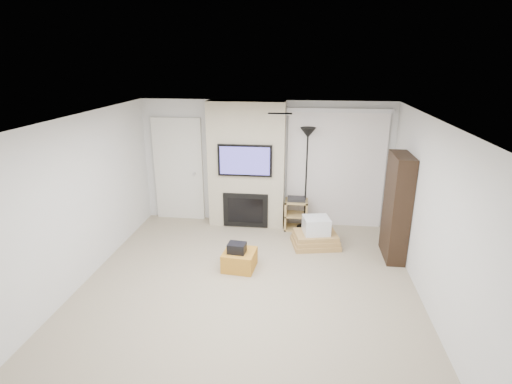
# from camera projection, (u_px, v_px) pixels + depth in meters

# --- Properties ---
(floor) EXTENTS (5.00, 5.50, 0.00)m
(floor) POSITION_uv_depth(u_px,v_px,m) (246.00, 292.00, 5.86)
(floor) COLOR #9E9179
(floor) RESTS_ON ground
(ceiling) EXTENTS (5.00, 5.50, 0.00)m
(ceiling) POSITION_uv_depth(u_px,v_px,m) (245.00, 121.00, 5.06)
(ceiling) COLOR white
(ceiling) RESTS_ON wall_back
(wall_back) EXTENTS (5.00, 0.00, 2.50)m
(wall_back) POSITION_uv_depth(u_px,v_px,m) (265.00, 163.00, 8.05)
(wall_back) COLOR silver
(wall_back) RESTS_ON ground
(wall_front) EXTENTS (5.00, 0.00, 2.50)m
(wall_front) POSITION_uv_depth(u_px,v_px,m) (190.00, 352.00, 2.87)
(wall_front) COLOR silver
(wall_front) RESTS_ON ground
(wall_left) EXTENTS (0.00, 5.50, 2.50)m
(wall_left) POSITION_uv_depth(u_px,v_px,m) (74.00, 205.00, 5.75)
(wall_left) COLOR silver
(wall_left) RESTS_ON ground
(wall_right) EXTENTS (0.00, 5.50, 2.50)m
(wall_right) POSITION_uv_depth(u_px,v_px,m) (436.00, 221.00, 5.18)
(wall_right) COLOR silver
(wall_right) RESTS_ON ground
(hvac_vent) EXTENTS (0.35, 0.18, 0.01)m
(hvac_vent) POSITION_uv_depth(u_px,v_px,m) (280.00, 114.00, 5.77)
(hvac_vent) COLOR silver
(hvac_vent) RESTS_ON ceiling
(ottoman) EXTENTS (0.55, 0.55, 0.30)m
(ottoman) POSITION_uv_depth(u_px,v_px,m) (240.00, 260.00, 6.48)
(ottoman) COLOR #B87A24
(ottoman) RESTS_ON floor
(black_bag) EXTENTS (0.30, 0.25, 0.16)m
(black_bag) POSITION_uv_depth(u_px,v_px,m) (237.00, 248.00, 6.38)
(black_bag) COLOR black
(black_bag) RESTS_ON ottoman
(fireplace_wall) EXTENTS (1.50, 0.47, 2.50)m
(fireplace_wall) POSITION_uv_depth(u_px,v_px,m) (247.00, 166.00, 7.90)
(fireplace_wall) COLOR #BBB094
(fireplace_wall) RESTS_ON floor
(entry_door) EXTENTS (1.02, 0.11, 2.14)m
(entry_door) POSITION_uv_depth(u_px,v_px,m) (179.00, 170.00, 8.28)
(entry_door) COLOR silver
(entry_door) RESTS_ON floor
(vertical_blinds) EXTENTS (1.98, 0.10, 2.37)m
(vertical_blinds) POSITION_uv_depth(u_px,v_px,m) (336.00, 165.00, 7.83)
(vertical_blinds) COLOR silver
(vertical_blinds) RESTS_ON floor
(floor_lamp) EXTENTS (0.30, 0.30, 2.03)m
(floor_lamp) POSITION_uv_depth(u_px,v_px,m) (307.00, 150.00, 7.55)
(floor_lamp) COLOR black
(floor_lamp) RESTS_ON floor
(av_stand) EXTENTS (0.45, 0.38, 0.66)m
(av_stand) POSITION_uv_depth(u_px,v_px,m) (296.00, 212.00, 7.94)
(av_stand) COLOR tan
(av_stand) RESTS_ON floor
(box_stack) EXTENTS (0.93, 0.78, 0.55)m
(box_stack) POSITION_uv_depth(u_px,v_px,m) (316.00, 235.00, 7.25)
(box_stack) COLOR #AD844B
(box_stack) RESTS_ON floor
(bookshelf) EXTENTS (0.30, 0.80, 1.80)m
(bookshelf) POSITION_uv_depth(u_px,v_px,m) (397.00, 207.00, 6.64)
(bookshelf) COLOR black
(bookshelf) RESTS_ON floor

